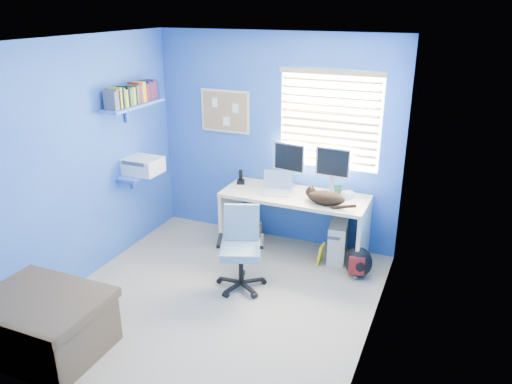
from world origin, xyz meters
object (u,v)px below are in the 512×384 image
at_px(cat, 326,198).
at_px(office_chair, 241,258).
at_px(desk, 294,224).
at_px(laptop, 276,184).
at_px(tower_pc, 338,241).

xyz_separation_m(cat, office_chair, (-0.67, -0.76, -0.50)).
bearing_deg(desk, cat, -19.88).
relative_size(desk, laptop, 5.03).
xyz_separation_m(desk, cat, (0.40, -0.15, 0.44)).
height_order(cat, tower_pc, cat).
bearing_deg(office_chair, laptop, 86.60).
bearing_deg(desk, office_chair, -106.45).
relative_size(laptop, cat, 0.80).
height_order(desk, cat, cat).
distance_m(desk, tower_pc, 0.54).
xyz_separation_m(cat, tower_pc, (0.11, 0.21, -0.59)).
bearing_deg(laptop, office_chair, -105.53).
height_order(laptop, office_chair, laptop).
relative_size(laptop, office_chair, 0.39).
relative_size(desk, tower_pc, 3.69).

